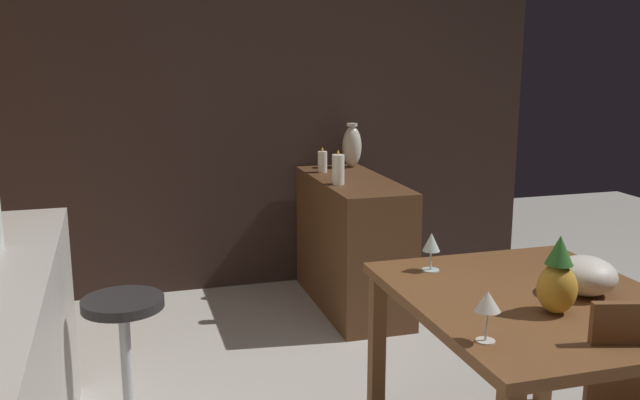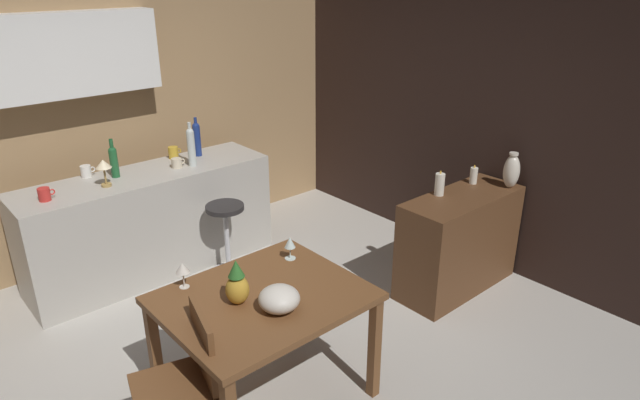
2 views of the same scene
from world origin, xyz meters
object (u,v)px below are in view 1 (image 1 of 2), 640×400
(dining_table, at_px, (536,321))
(vase_ceramic_ivory, at_px, (352,146))
(pineapple_centerpiece, at_px, (558,280))
(fruit_bowl, at_px, (584,275))
(sideboard_cabinet, at_px, (352,243))
(bar_stool, at_px, (127,371))
(wine_glass_right, at_px, (487,303))
(pillar_candle_short, at_px, (322,162))
(pillar_candle_tall, at_px, (338,169))
(wine_glass_left, at_px, (431,244))

(dining_table, bearing_deg, vase_ceramic_ivory, -2.73)
(pineapple_centerpiece, distance_m, fruit_bowl, 0.25)
(sideboard_cabinet, bearing_deg, vase_ceramic_ivory, -17.94)
(bar_stool, xyz_separation_m, fruit_bowl, (-0.65, -1.61, 0.46))
(wine_glass_right, relative_size, pillar_candle_short, 0.99)
(bar_stool, xyz_separation_m, pillar_candle_short, (1.61, -1.30, 0.54))
(fruit_bowl, height_order, vase_ceramic_ivory, vase_ceramic_ivory)
(wine_glass_right, height_order, fruit_bowl, wine_glass_right)
(fruit_bowl, distance_m, vase_ceramic_ivory, 2.42)
(dining_table, xyz_separation_m, pillar_candle_short, (2.25, 0.14, 0.24))
(pineapple_centerpiece, bearing_deg, pillar_candle_short, 2.57)
(dining_table, height_order, wine_glass_right, wine_glass_right)
(dining_table, height_order, fruit_bowl, fruit_bowl)
(bar_stool, height_order, vase_ceramic_ivory, vase_ceramic_ivory)
(pineapple_centerpiece, xyz_separation_m, pillar_candle_tall, (1.98, 0.14, 0.05))
(fruit_bowl, xyz_separation_m, vase_ceramic_ivory, (2.41, 0.06, 0.15))
(bar_stool, distance_m, pillar_candle_short, 2.14)
(wine_glass_left, xyz_separation_m, fruit_bowl, (-0.41, -0.42, -0.04))
(bar_stool, height_order, wine_glass_left, wine_glass_left)
(wine_glass_right, bearing_deg, pillar_candle_short, -5.38)
(dining_table, distance_m, pillar_candle_short, 2.26)
(dining_table, bearing_deg, wine_glass_left, 31.53)
(dining_table, distance_m, fruit_bowl, 0.24)
(pillar_candle_short, bearing_deg, wine_glass_right, 174.62)
(fruit_bowl, relative_size, pillar_candle_tall, 1.13)
(pineapple_centerpiece, xyz_separation_m, pillar_candle_short, (2.40, 0.11, 0.03))
(sideboard_cabinet, distance_m, fruit_bowl, 2.03)
(dining_table, height_order, pillar_candle_tall, pillar_candle_tall)
(fruit_bowl, bearing_deg, wine_glass_right, 116.73)
(wine_glass_left, xyz_separation_m, pillar_candle_tall, (1.44, -0.07, 0.06))
(dining_table, xyz_separation_m, wine_glass_left, (0.39, 0.24, 0.20))
(pillar_candle_short, bearing_deg, pillar_candle_tall, 176.16)
(pillar_candle_short, xyz_separation_m, vase_ceramic_ivory, (0.15, -0.25, 0.07))
(wine_glass_left, height_order, wine_glass_right, wine_glass_right)
(bar_stool, relative_size, pillar_candle_tall, 3.24)
(bar_stool, xyz_separation_m, pillar_candle_tall, (1.19, -1.27, 0.56))
(pineapple_centerpiece, relative_size, vase_ceramic_ivory, 0.91)
(sideboard_cabinet, height_order, wine_glass_right, wine_glass_right)
(wine_glass_right, distance_m, vase_ceramic_ivory, 2.73)
(wine_glass_right, xyz_separation_m, pillar_candle_short, (2.54, -0.24, 0.02))
(dining_table, relative_size, fruit_bowl, 4.89)
(sideboard_cabinet, relative_size, wine_glass_left, 7.06)
(sideboard_cabinet, relative_size, pillar_candle_short, 6.76)
(bar_stool, relative_size, pineapple_centerpiece, 2.44)
(sideboard_cabinet, bearing_deg, wine_glass_right, 171.15)
(wine_glass_left, height_order, fruit_bowl, wine_glass_left)
(sideboard_cabinet, distance_m, vase_ceramic_ivory, 0.71)
(pillar_candle_short, bearing_deg, vase_ceramic_ivory, -60.00)
(dining_table, height_order, wine_glass_left, wine_glass_left)
(fruit_bowl, bearing_deg, pillar_candle_short, 7.93)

